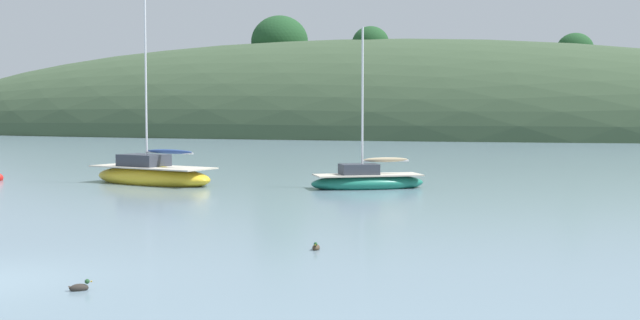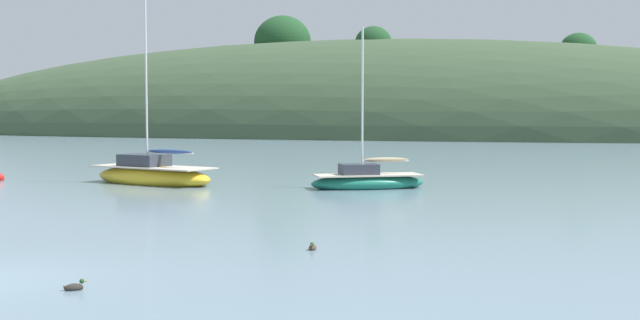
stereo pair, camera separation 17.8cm
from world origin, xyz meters
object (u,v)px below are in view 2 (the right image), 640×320
at_px(sailboat_white_near, 367,181).
at_px(sailboat_grey_yawl, 152,175).
at_px(duck_straggler, 313,247).
at_px(mooring_buoy_inner, 0,178).
at_px(duck_lone_left, 74,287).

xyz_separation_m(sailboat_white_near, sailboat_grey_yawl, (-9.92, -1.26, 0.08)).
distance_m(sailboat_grey_yawl, duck_straggler, 18.71).
relative_size(mooring_buoy_inner, duck_straggler, 1.28).
bearing_deg(duck_straggler, duck_lone_left, -115.95).
bearing_deg(duck_lone_left, duck_straggler, 64.05).
relative_size(duck_lone_left, duck_straggler, 0.89).
xyz_separation_m(sailboat_white_near, duck_lone_left, (0.37, -20.20, -0.28)).
height_order(sailboat_grey_yawl, mooring_buoy_inner, sailboat_grey_yawl).
height_order(sailboat_white_near, duck_lone_left, sailboat_white_near).
xyz_separation_m(duck_lone_left, duck_straggler, (2.64, 5.43, 0.00)).
bearing_deg(duck_lone_left, sailboat_white_near, 91.05).
bearing_deg(sailboat_grey_yawl, duck_straggler, -46.25).
relative_size(sailboat_grey_yawl, duck_lone_left, 25.52).
bearing_deg(mooring_buoy_inner, sailboat_grey_yawl, 7.62).
bearing_deg(duck_straggler, sailboat_grey_yawl, 133.75).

